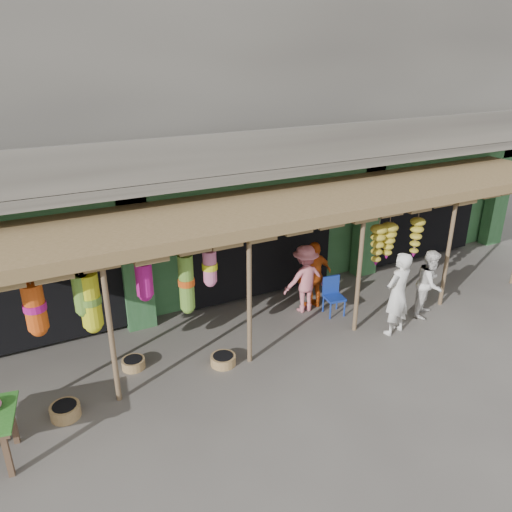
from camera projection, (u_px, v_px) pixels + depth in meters
name	position (u px, v px, depth m)	size (l,w,h in m)	color
ground	(310.00, 337.00, 10.40)	(80.00, 80.00, 0.00)	#514C47
building	(214.00, 138.00, 13.09)	(16.40, 6.80, 7.00)	gray
awning	(288.00, 209.00, 10.01)	(14.00, 2.70, 2.79)	brown
blue_chair	(333.00, 293.00, 11.17)	(0.46, 0.47, 0.86)	#173296
basket_left	(133.00, 363.00, 9.36)	(0.44, 0.44, 0.18)	olive
basket_mid	(223.00, 360.00, 9.46)	(0.48, 0.48, 0.19)	#A36D49
basket_right	(65.00, 411.00, 8.11)	(0.48, 0.48, 0.22)	#AB794F
person_front	(397.00, 294.00, 10.22)	(0.66, 0.43, 1.82)	white
person_right	(430.00, 283.00, 10.99)	(0.75, 0.58, 1.54)	white
person_vendor	(314.00, 275.00, 11.29)	(0.94, 0.39, 1.61)	#CD5113
person_shopper	(305.00, 279.00, 11.15)	(1.02, 0.59, 1.58)	#DA737E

